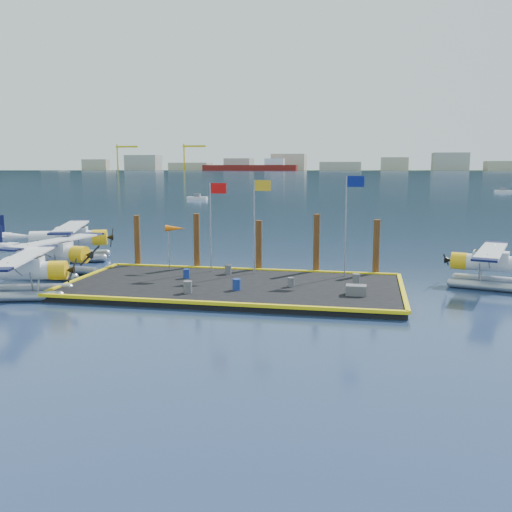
{
  "coord_description": "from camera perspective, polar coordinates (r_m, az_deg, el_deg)",
  "views": [
    {
      "loc": [
        7.96,
        -33.11,
        7.52
      ],
      "look_at": [
        0.97,
        2.0,
        1.85
      ],
      "focal_mm": 40.0,
      "sensor_mm": 36.0,
      "label": 1
    }
  ],
  "objects": [
    {
      "name": "dock_bumpers",
      "position": [
        34.78,
        -2.22,
        -2.67
      ],
      "size": [
        20.25,
        10.25,
        0.18
      ],
      "primitive_type": null,
      "color": "yellow",
      "rests_on": "dock"
    },
    {
      "name": "seaplane_b",
      "position": [
        41.61,
        -19.81,
        0.08
      ],
      "size": [
        8.62,
        9.47,
        3.35
      ],
      "rotation": [
        0.0,
        0.0,
        -1.72
      ],
      "color": "#959AA2",
      "rests_on": "ground"
    },
    {
      "name": "seaplane_c",
      "position": [
        48.09,
        -18.43,
        1.49
      ],
      "size": [
        9.71,
        10.33,
        3.72
      ],
      "rotation": [
        0.0,
        0.0,
        -1.23
      ],
      "color": "#959AA2",
      "rests_on": "ground"
    },
    {
      "name": "drum_0",
      "position": [
        36.75,
        -6.97,
        -1.76
      ],
      "size": [
        0.43,
        0.43,
        0.6
      ],
      "primitive_type": "cylinder",
      "color": "navy",
      "rests_on": "dock"
    },
    {
      "name": "drum_1",
      "position": [
        33.05,
        -1.96,
        -2.87
      ],
      "size": [
        0.46,
        0.46,
        0.65
      ],
      "primitive_type": "cylinder",
      "color": "navy",
      "rests_on": "dock"
    },
    {
      "name": "drum_4",
      "position": [
        35.28,
        9.99,
        -2.26
      ],
      "size": [
        0.44,
        0.44,
        0.63
      ],
      "primitive_type": "cylinder",
      "color": "#545459",
      "rests_on": "dock"
    },
    {
      "name": "flagpole_yellow",
      "position": [
        37.74,
        0.13,
        4.43
      ],
      "size": [
        1.14,
        0.08,
        6.2
      ],
      "color": "#929199",
      "rests_on": "dock"
    },
    {
      "name": "drum_5",
      "position": [
        37.88,
        -2.82,
        -1.36
      ],
      "size": [
        0.45,
        0.45,
        0.63
      ],
      "primitive_type": "cylinder",
      "color": "#545459",
      "rests_on": "dock"
    },
    {
      "name": "seaplane_a",
      "position": [
        35.51,
        -22.71,
        -1.62
      ],
      "size": [
        8.43,
        9.08,
        3.23
      ],
      "rotation": [
        0.0,
        0.0,
        -1.3
      ],
      "color": "#959AA2",
      "rests_on": "ground"
    },
    {
      "name": "drum_2",
      "position": [
        34.02,
        3.53,
        -2.63
      ],
      "size": [
        0.39,
        0.39,
        0.55
      ],
      "primitive_type": "cylinder",
      "color": "#545459",
      "rests_on": "dock"
    },
    {
      "name": "piling_3",
      "position": [
        39.04,
        6.06,
        1.04
      ],
      "size": [
        0.44,
        0.44,
        4.3
      ],
      "primitive_type": "cylinder",
      "color": "#472414",
      "rests_on": "ground"
    },
    {
      "name": "ground",
      "position": [
        34.88,
        -2.21,
        -3.46
      ],
      "size": [
        4000.0,
        4000.0,
        0.0
      ],
      "primitive_type": "plane",
      "color": "#18284A",
      "rests_on": "ground"
    },
    {
      "name": "piling_1",
      "position": [
        40.69,
        -5.94,
        1.29
      ],
      "size": [
        0.44,
        0.44,
        4.2
      ],
      "primitive_type": "cylinder",
      "color": "#472414",
      "rests_on": "ground"
    },
    {
      "name": "far_backdrop",
      "position": [
        1785.76,
        18.94,
        8.58
      ],
      "size": [
        3050.0,
        2050.0,
        810.0
      ],
      "color": "black",
      "rests_on": "ground"
    },
    {
      "name": "flagpole_red",
      "position": [
        38.44,
        -4.27,
        4.31
      ],
      "size": [
        1.14,
        0.08,
        6.0
      ],
      "color": "#929199",
      "rests_on": "dock"
    },
    {
      "name": "dock",
      "position": [
        34.84,
        -2.22,
        -3.14
      ],
      "size": [
        20.0,
        10.0,
        0.4
      ],
      "primitive_type": "cube",
      "color": "black",
      "rests_on": "ground"
    },
    {
      "name": "flagpole_blue",
      "position": [
        37.04,
        9.3,
        4.49
      ],
      "size": [
        1.14,
        0.08,
        6.5
      ],
      "color": "#929199",
      "rests_on": "dock"
    },
    {
      "name": "windsock",
      "position": [
        39.37,
        -8.09,
        2.65
      ],
      "size": [
        1.4,
        0.44,
        3.12
      ],
      "color": "#929199",
      "rests_on": "dock"
    },
    {
      "name": "piling_0",
      "position": [
        42.25,
        -11.78,
        1.3
      ],
      "size": [
        0.44,
        0.44,
        4.0
      ],
      "primitive_type": "cylinder",
      "color": "#472414",
      "rests_on": "ground"
    },
    {
      "name": "crate",
      "position": [
        32.27,
        9.98,
        -3.38
      ],
      "size": [
        1.13,
        0.75,
        0.56
      ],
      "primitive_type": "cube",
      "color": "#545459",
      "rests_on": "dock"
    },
    {
      "name": "piling_4",
      "position": [
        38.91,
        11.94,
        0.65
      ],
      "size": [
        0.44,
        0.44,
        4.0
      ],
      "primitive_type": "cylinder",
      "color": "#472414",
      "rests_on": "ground"
    },
    {
      "name": "seaplane_d",
      "position": [
        38.34,
        22.94,
        -0.94
      ],
      "size": [
        8.29,
        8.91,
        3.17
      ],
      "rotation": [
        0.0,
        0.0,
        1.29
      ],
      "color": "#959AA2",
      "rests_on": "ground"
    },
    {
      "name": "drum_3",
      "position": [
        32.5,
        -6.84,
        -3.1
      ],
      "size": [
        0.49,
        0.49,
        0.69
      ],
      "primitive_type": "cylinder",
      "color": "#545459",
      "rests_on": "dock"
    },
    {
      "name": "piling_2",
      "position": [
        39.63,
        0.29,
        0.84
      ],
      "size": [
        0.44,
        0.44,
        3.8
      ],
      "primitive_type": "cylinder",
      "color": "#472414",
      "rests_on": "ground"
    }
  ]
}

